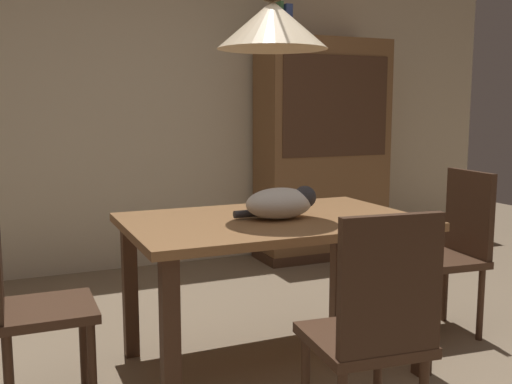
% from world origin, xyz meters
% --- Properties ---
extents(back_wall, '(6.40, 0.10, 2.90)m').
position_xyz_m(back_wall, '(0.00, 2.65, 1.45)').
color(back_wall, beige).
rests_on(back_wall, ground).
extents(dining_table, '(1.40, 0.90, 0.75)m').
position_xyz_m(dining_table, '(-0.01, 0.49, 0.65)').
color(dining_table, olive).
rests_on(dining_table, ground).
extents(chair_left_side, '(0.40, 0.40, 0.93)m').
position_xyz_m(chair_left_side, '(-1.13, 0.50, 0.51)').
color(chair_left_side, '#472D1E').
rests_on(chair_left_side, ground).
extents(chair_near_front, '(0.44, 0.44, 0.93)m').
position_xyz_m(chair_near_front, '(-0.01, -0.38, 0.51)').
color(chair_near_front, '#472D1E').
rests_on(chair_near_front, ground).
extents(chair_right_side, '(0.44, 0.44, 0.93)m').
position_xyz_m(chair_right_side, '(1.12, 0.49, 0.51)').
color(chair_right_side, '#472D1E').
rests_on(chair_right_side, ground).
extents(cat_sleeping, '(0.39, 0.23, 0.16)m').
position_xyz_m(cat_sleeping, '(0.03, 0.46, 0.83)').
color(cat_sleeping, silver).
rests_on(cat_sleeping, dining_table).
extents(pendant_lamp, '(0.52, 0.52, 1.30)m').
position_xyz_m(pendant_lamp, '(-0.01, 0.49, 1.66)').
color(pendant_lamp, beige).
extents(hutch_bookcase, '(1.12, 0.45, 1.85)m').
position_xyz_m(hutch_bookcase, '(1.32, 2.32, 0.89)').
color(hutch_bookcase, brown).
rests_on(hutch_bookcase, ground).
extents(book_green_slim, '(0.03, 0.20, 0.26)m').
position_xyz_m(book_green_slim, '(0.88, 2.32, 1.98)').
color(book_green_slim, '#427A4C').
rests_on(book_green_slim, hutch_bookcase).
extents(book_blue_wide, '(0.06, 0.24, 0.24)m').
position_xyz_m(book_blue_wide, '(0.94, 2.32, 1.97)').
color(book_blue_wide, '#384C93').
rests_on(book_blue_wide, hutch_bookcase).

